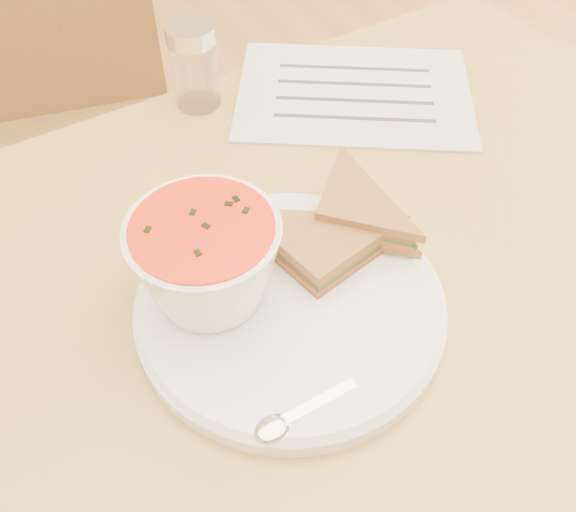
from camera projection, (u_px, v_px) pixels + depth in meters
dining_table at (310, 454)px, 0.88m from camera, size 1.00×0.70×0.75m
chair_far at (68, 168)px, 1.13m from camera, size 0.50×0.50×0.93m
plate at (290, 306)px, 0.57m from camera, size 0.32×0.32×0.02m
soup_bowl at (207, 264)px, 0.53m from camera, size 0.13×0.13×0.09m
sandwich_half_a at (318, 292)px, 0.55m from camera, size 0.13×0.13×0.03m
sandwich_half_b at (315, 225)px, 0.58m from camera, size 0.14×0.14×0.03m
spoon at (323, 401)px, 0.49m from camera, size 0.15×0.03×0.01m
paper_menu at (354, 93)px, 0.79m from camera, size 0.35×0.34×0.00m
condiment_shaker at (194, 66)px, 0.74m from camera, size 0.07×0.07×0.10m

